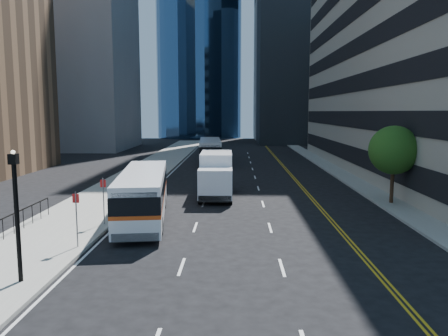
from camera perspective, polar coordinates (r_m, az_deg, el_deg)
name	(u,v)px	position (r m, az deg, el deg)	size (l,w,h in m)	color
ground	(263,238)	(21.65, 5.12, -9.15)	(160.00, 160.00, 0.00)	black
sidewalk_west	(149,169)	(47.01, -9.73, -0.15)	(5.00, 90.00, 0.15)	gray
sidewalk_east	(334,170)	(47.26, 14.14, -0.23)	(2.00, 90.00, 0.15)	gray
midrise_west	(73,42)	(78.26, -19.14, 15.33)	(18.00, 18.00, 35.00)	gray
street_tree	(394,150)	(30.63, 21.28, 2.18)	(3.20, 3.20, 5.10)	#332114
lamp_post	(17,210)	(16.92, -25.46, -5.02)	(0.28, 0.28, 4.56)	black
bus_front	(143,193)	(25.33, -10.47, -3.27)	(3.78, 11.01, 2.78)	white
bus_rear	(210,150)	(52.00, -1.82, 2.30)	(3.10, 11.14, 2.84)	silver
box_truck	(216,174)	(31.55, -1.04, -0.78)	(2.39, 6.64, 3.16)	white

